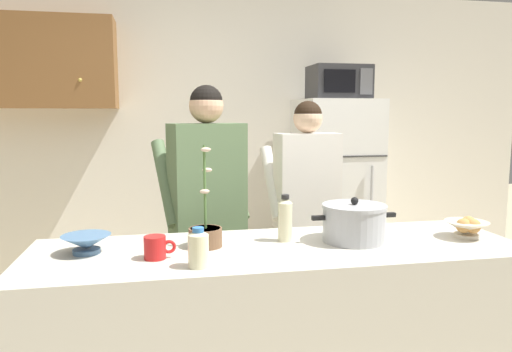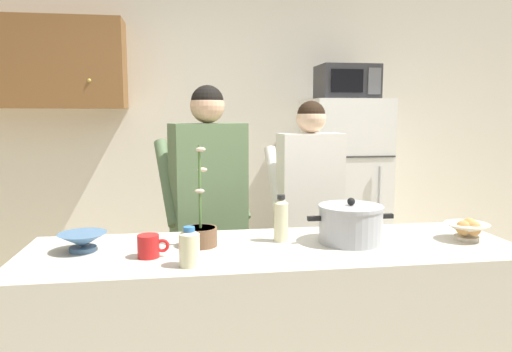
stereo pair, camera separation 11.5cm
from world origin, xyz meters
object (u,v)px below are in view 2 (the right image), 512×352
object	(u,v)px
microwave	(347,82)
person_by_sink	(309,195)
bread_bowl	(467,230)
potted_orchid	(201,233)
person_near_pot	(208,194)
bottle_mid_counter	(189,247)
refrigerator	(343,195)
empty_bowl	(83,241)
bottle_near_edge	(281,219)
coffee_mug	(149,246)
cooking_pot	(351,224)

from	to	relation	value
microwave	person_by_sink	size ratio (longest dim) A/B	0.30
bread_bowl	potted_orchid	size ratio (longest dim) A/B	0.45
person_near_pot	bottle_mid_counter	size ratio (longest dim) A/B	10.60
refrigerator	empty_bowl	xyz separation A→B (m)	(-1.80, -1.79, 0.15)
potted_orchid	microwave	bearing A→B (deg)	53.88
person_by_sink	empty_bowl	bearing A→B (deg)	-145.24
person_near_pot	bottle_near_edge	distance (m)	0.70
refrigerator	microwave	world-z (taller)	microwave
bread_bowl	potted_orchid	bearing A→B (deg)	175.84
bottle_near_edge	potted_orchid	size ratio (longest dim) A/B	0.48
microwave	potted_orchid	distance (m)	2.32
empty_bowl	coffee_mug	bearing A→B (deg)	-24.60
microwave	bread_bowl	distance (m)	2.02
person_by_sink	bread_bowl	distance (m)	1.07
person_by_sink	bottle_mid_counter	world-z (taller)	person_by_sink
microwave	empty_bowl	world-z (taller)	microwave
person_near_pot	person_by_sink	world-z (taller)	person_near_pot
bread_bowl	bottle_mid_counter	bearing A→B (deg)	-171.50
bread_bowl	coffee_mug	bearing A→B (deg)	-178.00
person_near_pot	microwave	bearing A→B (deg)	42.41
refrigerator	bottle_near_edge	world-z (taller)	refrigerator
empty_bowl	microwave	bearing A→B (deg)	44.61
microwave	empty_bowl	distance (m)	2.65
microwave	bottle_near_edge	xyz separation A→B (m)	(-0.91, -1.74, -0.75)
potted_orchid	coffee_mug	bearing A→B (deg)	-146.80
microwave	person_near_pot	size ratio (longest dim) A/B	0.29
empty_bowl	potted_orchid	size ratio (longest dim) A/B	0.46
person_by_sink	bottle_near_edge	xyz separation A→B (m)	(-0.36, -0.83, 0.04)
refrigerator	person_near_pot	xyz separation A→B (m)	(-1.22, -1.14, 0.23)
empty_bowl	cooking_pot	bearing A→B (deg)	-1.59
coffee_mug	bottle_mid_counter	size ratio (longest dim) A/B	0.83
cooking_pot	empty_bowl	distance (m)	1.20
bread_bowl	bottle_mid_counter	distance (m)	1.31
bread_bowl	potted_orchid	distance (m)	1.25
coffee_mug	person_near_pot	bearing A→B (deg)	70.24
coffee_mug	bread_bowl	xyz separation A→B (m)	(1.46, 0.05, 0.00)
empty_bowl	bottle_near_edge	bearing A→B (deg)	2.02
bread_bowl	bottle_near_edge	distance (m)	0.88
refrigerator	bottle_mid_counter	bearing A→B (deg)	-122.90
refrigerator	bottle_mid_counter	world-z (taller)	refrigerator
bottle_near_edge	potted_orchid	world-z (taller)	potted_orchid
cooking_pot	bottle_mid_counter	world-z (taller)	cooking_pot
refrigerator	bottle_mid_counter	xyz separation A→B (m)	(-1.34, -2.07, 0.18)
person_by_sink	cooking_pot	xyz separation A→B (m)	(-0.04, -0.90, 0.02)
person_by_sink	bread_bowl	xyz separation A→B (m)	(0.51, -0.95, -0.02)
potted_orchid	person_near_pot	bearing A→B (deg)	84.08
bottle_near_edge	refrigerator	bearing A→B (deg)	62.62
person_near_pot	cooking_pot	distance (m)	0.93
bottle_mid_counter	refrigerator	bearing A→B (deg)	57.10
empty_bowl	potted_orchid	xyz separation A→B (m)	(0.51, 0.01, 0.02)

